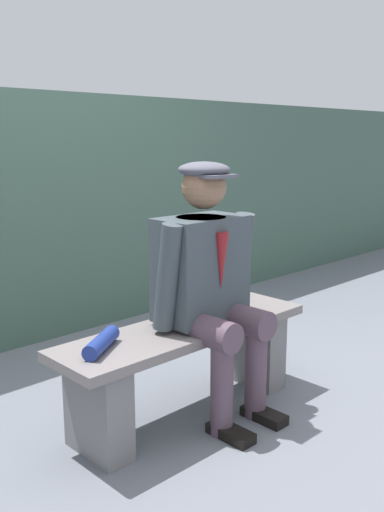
# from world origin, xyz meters

# --- Properties ---
(ground_plane) EXTENTS (30.00, 30.00, 0.00)m
(ground_plane) POSITION_xyz_m (0.00, 0.00, 0.00)
(ground_plane) COLOR slate
(bench) EXTENTS (1.43, 0.41, 0.48)m
(bench) POSITION_xyz_m (0.00, 0.00, 0.31)
(bench) COLOR slate
(bench) RESTS_ON ground
(seated_man) EXTENTS (0.63, 0.58, 1.29)m
(seated_man) POSITION_xyz_m (-0.10, 0.06, 0.72)
(seated_man) COLOR #3E484E
(seated_man) RESTS_ON ground
(rolled_magazine) EXTENTS (0.27, 0.22, 0.07)m
(rolled_magazine) POSITION_xyz_m (0.50, -0.01, 0.51)
(rolled_magazine) COLOR navy
(rolled_magazine) RESTS_ON bench
(stadium_wall) EXTENTS (12.00, 0.24, 1.71)m
(stadium_wall) POSITION_xyz_m (0.00, -1.58, 0.85)
(stadium_wall) COLOR #415C4E
(stadium_wall) RESTS_ON ground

